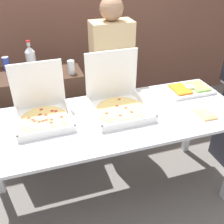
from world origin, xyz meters
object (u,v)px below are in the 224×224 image
(paper_plate_front_center, at_px, (205,114))
(person_guest_cap, at_px, (112,78))
(pizza_box_far_left, at_px, (118,101))
(veggie_tray, at_px, (189,89))
(soda_can_silver, at_px, (71,67))
(soda_bottle, at_px, (31,60))
(pizza_box_near_left, at_px, (43,111))
(soda_can_colored, at_px, (6,63))

(paper_plate_front_center, height_order, person_guest_cap, person_guest_cap)
(pizza_box_far_left, relative_size, paper_plate_front_center, 1.84)
(veggie_tray, bearing_deg, person_guest_cap, 137.79)
(pizza_box_far_left, height_order, soda_can_silver, pizza_box_far_left)
(pizza_box_far_left, bearing_deg, soda_bottle, 133.85)
(veggie_tray, relative_size, soda_bottle, 1.36)
(pizza_box_near_left, bearing_deg, pizza_box_far_left, -5.35)
(person_guest_cap, bearing_deg, pizza_box_far_left, 77.11)
(soda_bottle, bearing_deg, pizza_box_near_left, -87.86)
(pizza_box_far_left, bearing_deg, soda_can_silver, 117.55)
(veggie_tray, relative_size, soda_can_colored, 3.34)
(pizza_box_far_left, xyz_separation_m, pizza_box_near_left, (-0.59, 0.04, -0.00))
(paper_plate_front_center, relative_size, soda_can_silver, 2.01)
(soda_can_silver, xyz_separation_m, person_guest_cap, (0.42, 0.10, -0.21))
(paper_plate_front_center, xyz_separation_m, soda_can_colored, (-1.46, 1.09, 0.19))
(pizza_box_far_left, bearing_deg, person_guest_cap, 76.71)
(pizza_box_far_left, relative_size, soda_can_colored, 3.70)
(pizza_box_near_left, bearing_deg, veggie_tray, 1.00)
(pizza_box_far_left, height_order, pizza_box_near_left, pizza_box_far_left)
(pizza_box_far_left, relative_size, soda_bottle, 1.51)
(pizza_box_near_left, xyz_separation_m, veggie_tray, (1.31, 0.05, -0.05))
(soda_can_silver, bearing_deg, pizza_box_near_left, -123.40)
(pizza_box_near_left, xyz_separation_m, paper_plate_front_center, (1.21, -0.34, -0.06))
(soda_bottle, height_order, person_guest_cap, person_guest_cap)
(pizza_box_far_left, bearing_deg, pizza_box_near_left, 175.60)
(person_guest_cap, bearing_deg, paper_plate_front_center, 117.64)
(veggie_tray, bearing_deg, pizza_box_near_left, -177.65)
(paper_plate_front_center, distance_m, soda_can_silver, 1.23)
(soda_can_colored, height_order, person_guest_cap, person_guest_cap)
(pizza_box_far_left, xyz_separation_m, soda_bottle, (-0.61, 0.63, 0.19))
(pizza_box_near_left, distance_m, veggie_tray, 1.31)
(pizza_box_near_left, relative_size, veggie_tray, 1.04)
(pizza_box_far_left, height_order, paper_plate_front_center, pizza_box_far_left)
(pizza_box_near_left, distance_m, soda_can_colored, 0.80)
(veggie_tray, distance_m, soda_bottle, 1.46)
(pizza_box_near_left, distance_m, paper_plate_front_center, 1.26)
(person_guest_cap, bearing_deg, veggie_tray, 137.79)
(paper_plate_front_center, bearing_deg, veggie_tray, 76.11)
(paper_plate_front_center, relative_size, veggie_tray, 0.60)
(soda_can_colored, bearing_deg, soda_can_silver, -25.48)
(paper_plate_front_center, distance_m, veggie_tray, 0.40)
(paper_plate_front_center, height_order, soda_bottle, soda_bottle)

